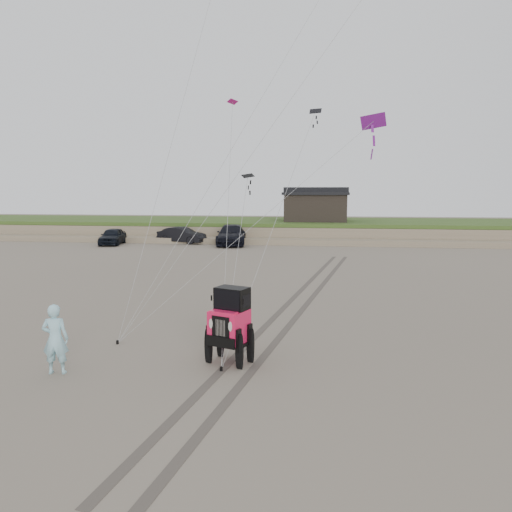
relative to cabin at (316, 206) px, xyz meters
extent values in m
plane|color=#6B6054|center=(-2.00, -37.00, -3.24)|extent=(160.00, 160.00, 0.00)
cube|color=#7A6B54|center=(-2.00, 1.00, -2.54)|extent=(160.00, 12.00, 1.40)
cube|color=#2D4719|center=(-2.00, 1.00, -1.69)|extent=(160.00, 12.00, 0.35)
cube|color=#7A6B54|center=(-2.00, -5.50, -2.99)|extent=(160.00, 3.50, 0.50)
cube|color=black|center=(0.00, 0.00, -0.21)|extent=(6.00, 5.00, 2.60)
cube|color=black|center=(0.00, 0.00, 1.21)|extent=(6.40, 5.40, 0.25)
cube|color=black|center=(0.00, 0.00, 1.59)|extent=(6.40, 1.20, 0.50)
imported|color=black|center=(-17.64, -8.60, -2.50)|extent=(2.40, 4.53, 1.47)
imported|color=black|center=(-11.89, -6.67, -2.50)|extent=(4.70, 2.61, 1.47)
imported|color=black|center=(-7.20, -7.27, -2.37)|extent=(3.18, 6.25, 1.74)
imported|color=#97DDEA|center=(-5.88, -38.58, -2.31)|extent=(0.75, 0.56, 1.86)
cube|color=#731781|center=(3.08, -26.87, 4.61)|extent=(1.21, 0.56, 0.74)
cube|color=black|center=(0.57, -30.19, 4.61)|extent=(0.48, 0.29, 0.23)
cube|color=black|center=(-1.95, -31.17, 2.09)|extent=(0.54, 0.45, 0.20)
cube|color=#B81778|center=(-2.77, -29.92, 5.09)|extent=(0.45, 0.45, 0.19)
cylinder|color=black|center=(-5.34, -35.97, -3.18)|extent=(0.08, 0.08, 0.12)
cylinder|color=black|center=(-1.63, -37.83, -3.18)|extent=(0.08, 0.08, 0.12)
cube|color=#4C443D|center=(-0.40, -29.00, -3.23)|extent=(4.42, 29.74, 0.01)
cube|color=#4C443D|center=(0.40, -29.00, -3.23)|extent=(4.42, 29.74, 0.01)
camera|label=1|loc=(1.06, -50.32, 1.54)|focal=35.00mm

